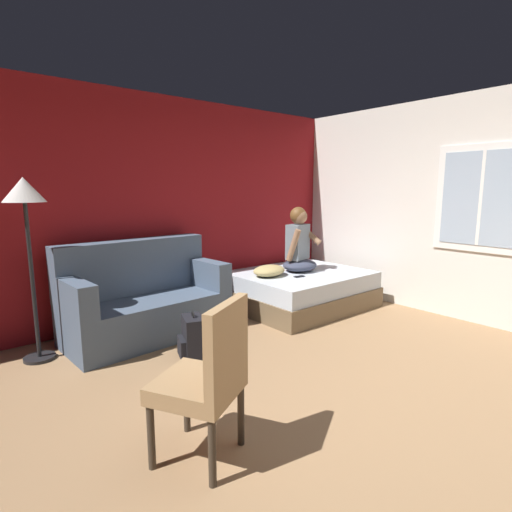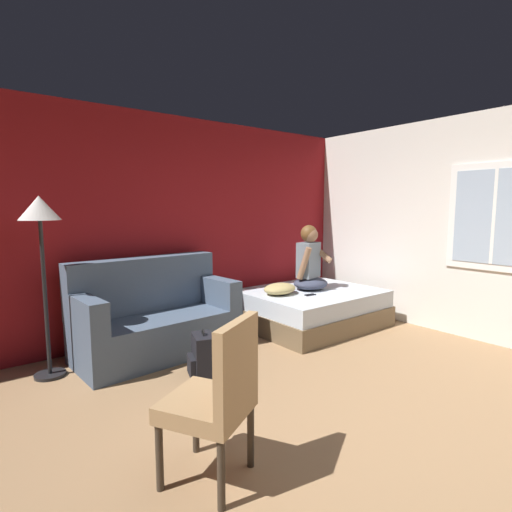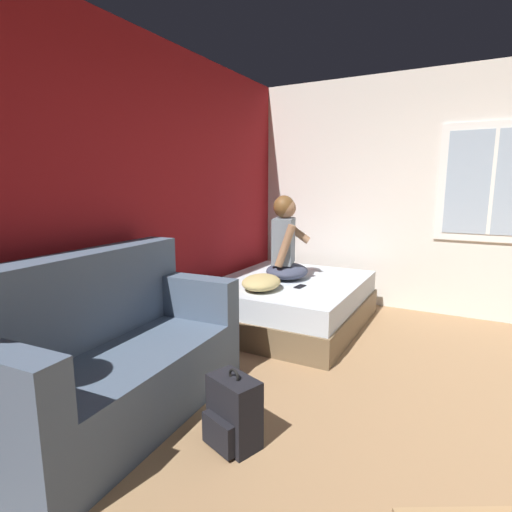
{
  "view_description": "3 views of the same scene",
  "coord_description": "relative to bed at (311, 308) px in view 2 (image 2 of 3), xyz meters",
  "views": [
    {
      "loc": [
        -2.27,
        -1.51,
        1.6
      ],
      "look_at": [
        0.76,
        2.15,
        0.79
      ],
      "focal_mm": 28.0,
      "sensor_mm": 36.0,
      "label": 1
    },
    {
      "loc": [
        -2.27,
        -1.51,
        1.6
      ],
      "look_at": [
        0.58,
        2.12,
        1.03
      ],
      "focal_mm": 28.0,
      "sensor_mm": 36.0,
      "label": 2
    },
    {
      "loc": [
        -2.18,
        0.57,
        1.46
      ],
      "look_at": [
        0.46,
        1.99,
        0.93
      ],
      "focal_mm": 28.0,
      "sensor_mm": 36.0,
      "label": 3
    }
  ],
  "objects": [
    {
      "name": "cell_phone",
      "position": [
        -0.23,
        -0.2,
        0.25
      ],
      "size": [
        0.15,
        0.08,
        0.01
      ],
      "primitive_type": "cube",
      "rotation": [
        0.0,
        0.0,
        4.62
      ],
      "color": "black",
      "rests_on": "bed"
    },
    {
      "name": "side_chair",
      "position": [
        -2.69,
        -1.86,
        0.3
      ],
      "size": [
        0.63,
        0.63,
        0.98
      ],
      "color": "#382D23",
      "rests_on": "ground"
    },
    {
      "name": "wall_back_accent",
      "position": [
        -1.58,
        0.91,
        1.11
      ],
      "size": [
        10.39,
        0.16,
        2.7
      ],
      "primitive_type": "cube",
      "color": "maroon",
      "rests_on": "ground"
    },
    {
      "name": "couch",
      "position": [
        -2.1,
        0.32,
        0.16
      ],
      "size": [
        1.75,
        0.92,
        1.04
      ],
      "color": "#47566B",
      "rests_on": "ground"
    },
    {
      "name": "backpack",
      "position": [
        -2.01,
        -0.52,
        -0.04
      ],
      "size": [
        0.31,
        0.34,
        0.46
      ],
      "color": "black",
      "rests_on": "ground"
    },
    {
      "name": "person_seated",
      "position": [
        0.04,
        0.08,
        0.6
      ],
      "size": [
        0.62,
        0.56,
        0.88
      ],
      "color": "#383D51",
      "rests_on": "bed"
    },
    {
      "name": "ground_plane",
      "position": [
        -1.58,
        -2.19,
        -0.24
      ],
      "size": [
        40.0,
        40.0,
        0.0
      ],
      "primitive_type": "plane",
      "color": "#93704C"
    },
    {
      "name": "floor_lamp",
      "position": [
        -3.16,
        0.36,
        1.19
      ],
      "size": [
        0.36,
        0.36,
        1.7
      ],
      "color": "black",
      "rests_on": "ground"
    },
    {
      "name": "bed",
      "position": [
        0.0,
        0.0,
        0.0
      ],
      "size": [
        1.76,
        1.45,
        0.48
      ],
      "color": "brown",
      "rests_on": "ground"
    },
    {
      "name": "throw_pillow",
      "position": [
        -0.49,
        0.09,
        0.31
      ],
      "size": [
        0.54,
        0.45,
        0.14
      ],
      "primitive_type": "ellipsoid",
      "rotation": [
        0.0,
        0.0,
        0.21
      ],
      "color": "tan",
      "rests_on": "bed"
    }
  ]
}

